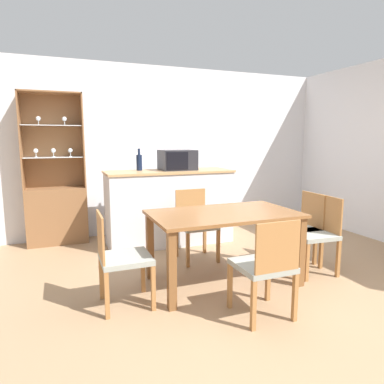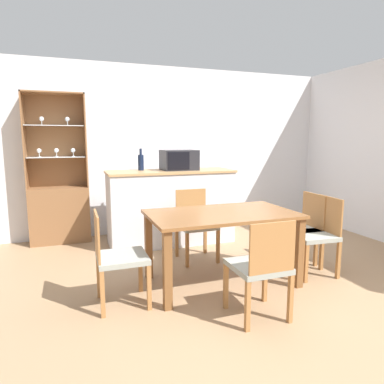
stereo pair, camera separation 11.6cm
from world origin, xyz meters
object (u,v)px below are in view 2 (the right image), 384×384
Objects in this scene: dining_chair_side_right_far at (301,229)px; dining_chair_side_right_near at (316,235)px; dining_chair_head_near at (261,267)px; dining_chair_side_left_near at (117,257)px; dining_chair_head_far at (195,224)px; dining_table at (222,223)px; microwave at (179,160)px; display_cabinet at (59,201)px; wine_bottle at (141,162)px.

dining_chair_side_right_far is 1.00× the size of dining_chair_side_right_near.
dining_chair_head_near and dining_chair_side_right_near have the same top height.
dining_chair_side_left_near is 1.00× the size of dining_chair_side_right_far.
dining_chair_side_left_near is 1.37m from dining_chair_head_far.
dining_table is 1.08m from dining_chair_side_right_far.
microwave is (-1.01, 1.41, 0.73)m from dining_chair_side_right_far.
dining_chair_side_right_far is (2.11, 0.25, 0.00)m from dining_chair_side_left_near.
display_cabinet is at bearing 55.71° from dining_chair_side_right_far.
dining_chair_side_right_far is at bearing -36.42° from display_cabinet.
microwave is (0.04, 0.79, 0.73)m from dining_chair_head_far.
dining_chair_side_right_far is at bearing 40.02° from dining_chair_head_near.
display_cabinet is at bearing 158.91° from wine_bottle.
microwave is at bearing 146.90° from dining_chair_side_left_near.
dining_chair_side_right_near reaches higher than dining_table.
wine_bottle is (-0.47, 2.39, 0.71)m from dining_chair_head_near.
display_cabinet is 2.47× the size of dining_chair_side_left_near.
dining_table is 4.86× the size of wine_bottle.
microwave is 1.59× the size of wine_bottle.
dining_chair_head_near reaches higher than dining_table.
dining_chair_side_right_far is (2.61, -1.93, -0.15)m from display_cabinet.
dining_chair_side_right_near is at bearing -39.90° from display_cabinet.
dining_chair_side_right_far is 1.88m from microwave.
dining_chair_head_near is 2.80× the size of wine_bottle.
display_cabinet is at bearing 127.22° from dining_table.
wine_bottle reaches higher than dining_chair_head_far.
dining_chair_side_left_near reaches higher than dining_table.
dining_chair_head_far is (-0.00, 0.75, -0.18)m from dining_table.
dining_chair_side_right_far and dining_chair_side_right_near have the same top height.
dining_chair_side_right_near is at bearing -49.14° from wine_bottle.
dining_chair_side_right_near is at bearing -177.89° from dining_chair_side_right_far.
dining_chair_side_left_near is at bearing -108.16° from wine_bottle.
dining_chair_head_far is at bearing -61.81° from wine_bottle.
dining_chair_side_right_far is 2.80× the size of wine_bottle.
dining_chair_side_right_near is (1.05, 0.62, 0.00)m from dining_chair_head_near.
wine_bottle reaches higher than dining_chair_side_right_near.
dining_chair_side_right_near is 2.80× the size of wine_bottle.
dining_table is at bearing -91.61° from microwave.
dining_chair_side_right_far and dining_chair_head_far have the same top height.
display_cabinet is at bearing 54.51° from dining_chair_side_right_near.
dining_chair_head_near is at bearing -60.92° from display_cabinet.
dining_table is 0.77m from dining_chair_head_far.
wine_bottle is (0.58, 1.76, 0.71)m from dining_chair_side_left_near.
dining_chair_side_right_near is 1.37m from dining_chair_head_far.
dining_table is at bearing 90.24° from dining_chair_head_near.
dining_chair_head_far is 1.75× the size of microwave.
dining_chair_head_near is at bearing -78.75° from wine_bottle.
dining_chair_side_right_far is 1.00× the size of dining_chair_head_far.
dining_chair_head_far is at bearing -93.19° from microwave.
dining_chair_head_near is 2.40m from microwave.
microwave is (1.60, -0.52, 0.58)m from display_cabinet.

